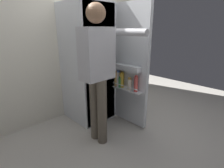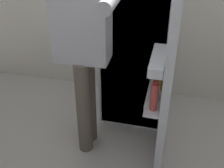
{
  "view_description": "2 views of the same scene",
  "coord_description": "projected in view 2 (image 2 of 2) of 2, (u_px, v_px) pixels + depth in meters",
  "views": [
    {
      "loc": [
        -1.58,
        -1.62,
        1.42
      ],
      "look_at": [
        -0.01,
        0.01,
        0.69
      ],
      "focal_mm": 28.11,
      "sensor_mm": 36.0,
      "label": 1
    },
    {
      "loc": [
        0.33,
        -1.83,
        1.79
      ],
      "look_at": [
        -0.09,
        -0.08,
        0.67
      ],
      "focal_mm": 45.07,
      "sensor_mm": 36.0,
      "label": 2
    }
  ],
  "objects": [
    {
      "name": "ground_plane",
      "position": [
        124.0,
        144.0,
        2.52
      ],
      "size": [
        6.06,
        6.06,
        0.0
      ],
      "primitive_type": "plane",
      "color": "#B7B2A8"
    },
    {
      "name": "person",
      "position": [
        84.0,
        38.0,
        2.01
      ],
      "size": [
        0.53,
        0.71,
        1.68
      ],
      "color": "#665B4C",
      "rests_on": "ground_plane"
    },
    {
      "name": "refrigerator",
      "position": [
        141.0,
        30.0,
        2.48
      ],
      "size": [
        0.64,
        1.24,
        1.77
      ],
      "color": "silver",
      "rests_on": "ground_plane"
    }
  ]
}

